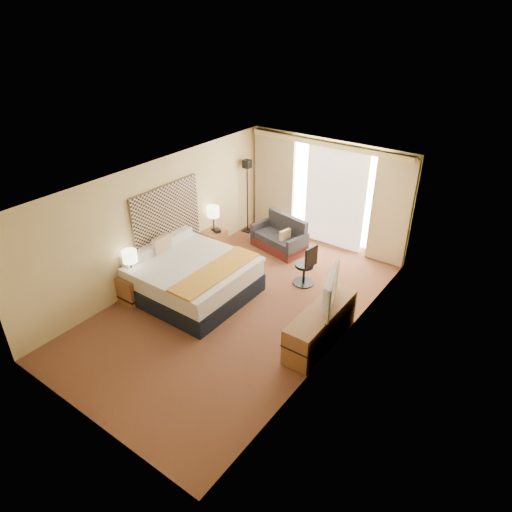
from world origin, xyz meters
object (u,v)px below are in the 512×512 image
Objects in this scene: nightstand_left at (134,288)px; nightstand_right at (214,241)px; loveseat at (280,239)px; lamp_right at (213,212)px; television at (326,288)px; floor_lamp at (247,182)px; bed at (191,277)px; media_dresser at (321,326)px; lamp_left at (130,257)px; desk_chair at (306,267)px.

nightstand_left is 1.00× the size of nightstand_right.
loveseat is 1.77m from lamp_right.
television reaches higher than loveseat.
nightstand_right is 0.75m from lamp_right.
floor_lamp is at bearing 34.62° from television.
bed reaches higher than nightstand_left.
loveseat is 1.25× the size of television.
floor_lamp is 1.38m from lamp_right.
lamp_left is (-3.66, -1.05, 0.66)m from media_dresser.
desk_chair reaches higher than media_dresser.
nightstand_right is 2.53m from desk_chair.
loveseat reaches higher than media_dresser.
television is (2.44, -2.33, 0.76)m from loveseat.
floor_lamp is 3.04m from desk_chair.
lamp_right is at bearing -171.66° from desk_chair.
television is at bearing 18.59° from nightstand_left.
bed is at bearing -126.71° from desk_chair.
television is (3.65, 1.23, 0.75)m from nightstand_left.
bed is at bearing 78.20° from television.
television is at bearing -19.22° from nightstand_right.
media_dresser is at bearing -21.89° from lamp_right.
lamp_left is (-2.49, -2.54, 0.59)m from desk_chair.
bed is 3.30m from floor_lamp.
loveseat is at bearing 81.55° from bed.
bed reaches higher than loveseat.
floor_lamp is at bearing 90.44° from nightstand_left.
nightstand_left is 2.50m from nightstand_right.
television is (-0.05, 0.18, 0.68)m from media_dresser.
lamp_right is (-0.07, 2.55, 0.01)m from lamp_left.
media_dresser is 3.53m from loveseat.
media_dresser is at bearing -37.20° from floor_lamp.
floor_lamp reaches higher than loveseat.
floor_lamp is (-0.84, 3.04, 0.96)m from bed.
desk_chair is at bearing 0.82° from nightstand_right.
nightstand_left is 0.91× the size of lamp_right.
loveseat is (-2.49, 2.50, -0.08)m from media_dresser.
television is at bearing 105.73° from media_dresser.
floor_lamp reaches higher than lamp_right.
desk_chair is 3.61m from lamp_left.
bed is 2.42m from desk_chair.
floor_lamp is 3.90m from lamp_left.
lamp_right is at bearing 158.11° from media_dresser.
bed is 2.75m from loveseat.
media_dresser is at bearing 16.06° from lamp_left.
nightstand_left is 2.66m from lamp_right.
desk_chair reaches higher than nightstand_left.
nightstand_left is at bearing -96.78° from loveseat.
desk_chair is 2.63m from lamp_right.
floor_lamp is 4.55m from television.
loveseat reaches higher than nightstand_left.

